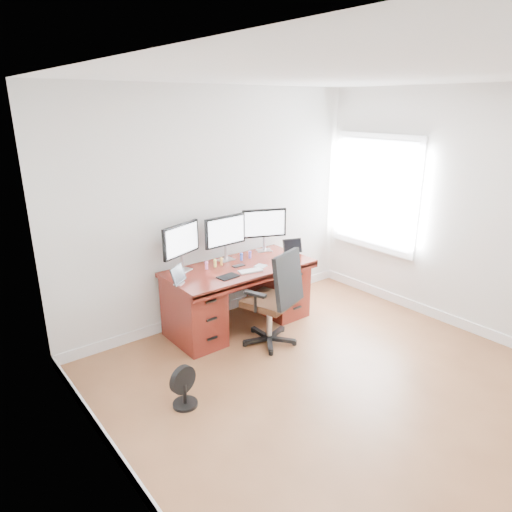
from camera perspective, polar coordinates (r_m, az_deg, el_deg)
ground at (r=4.36m, az=12.91°, el=-17.02°), size 4.50×4.50×0.00m
back_wall at (r=5.35m, az=-5.01°, el=6.07°), size 4.00×0.10×2.70m
right_wall at (r=5.47m, az=26.47°, el=4.50°), size 0.10×4.50×2.70m
desk at (r=5.31m, az=-2.22°, el=-4.72°), size 1.70×0.80×0.75m
office_chair at (r=4.94m, az=2.19°, el=-7.24°), size 0.72×0.72×1.07m
floor_fan at (r=4.12m, az=-8.95°, el=-15.91°), size 0.26×0.22×0.38m
monitor_left at (r=4.98m, az=-9.33°, el=1.80°), size 0.53×0.22×0.53m
monitor_center at (r=5.27m, az=-3.84°, el=2.94°), size 0.55×0.15×0.53m
monitor_right at (r=5.61m, az=1.04°, el=3.94°), size 0.52×0.25×0.53m
tablet_left at (r=4.69m, az=-9.63°, el=-2.50°), size 0.24×0.19×0.19m
tablet_right at (r=5.57m, az=4.64°, el=1.09°), size 0.25×0.14×0.19m
keyboard at (r=5.00m, az=-0.68°, el=-1.86°), size 0.28×0.17×0.01m
trackpad at (r=5.15m, az=0.59°, el=-1.26°), size 0.15×0.15×0.01m
drawing_tablet at (r=4.85m, az=-3.50°, el=-2.58°), size 0.24×0.16×0.01m
phone at (r=5.16m, az=-2.20°, el=-1.22°), size 0.14×0.08×0.01m
figurine_pink at (r=5.08m, az=-6.21°, el=-1.08°), size 0.04×0.04×0.09m
figurine_yellow at (r=5.14m, az=-5.14°, el=-0.82°), size 0.04×0.04×0.09m
figurine_orange at (r=5.18m, az=-4.36°, el=-0.63°), size 0.04×0.04×0.09m
figurine_blue at (r=5.34m, az=-1.84°, el=-0.01°), size 0.04×0.04×0.09m
figurine_purple at (r=5.41m, az=-0.77°, el=0.26°), size 0.04×0.04×0.09m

